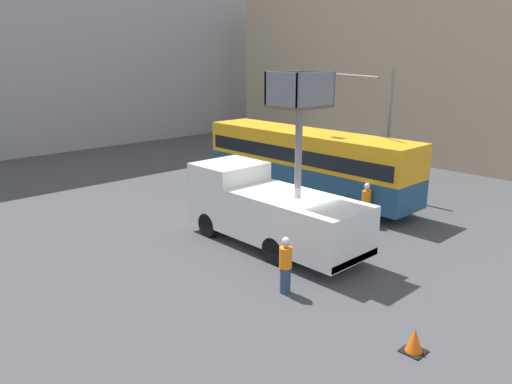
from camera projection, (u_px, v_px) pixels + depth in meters
ground_plane at (296, 252)px, 17.98m from camera, size 120.00×120.00×0.00m
building_backdrop_side at (430, 71)px, 35.52m from camera, size 10.00×28.00×11.51m
utility_truck at (270, 207)px, 18.26m from camera, size 2.49×7.24×6.35m
city_bus at (307, 159)px, 24.47m from camera, size 2.45×11.69×3.29m
traffic_light_pole at (365, 112)px, 23.59m from camera, size 3.79×3.54×6.22m
road_worker_near_truck at (285, 265)px, 14.71m from camera, size 0.38×0.38×1.76m
road_worker_directing at (366, 204)px, 20.62m from camera, size 0.38×0.38×1.80m
traffic_cone_near_truck at (414, 341)px, 11.88m from camera, size 0.54×0.54×0.62m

